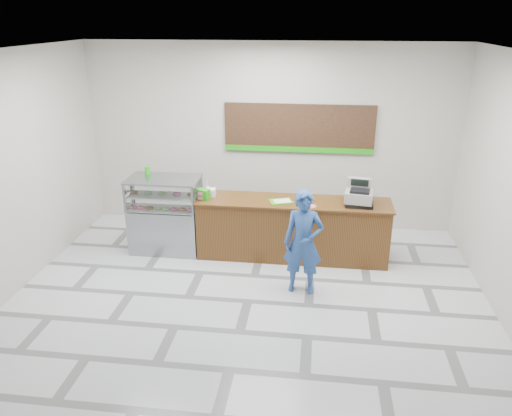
# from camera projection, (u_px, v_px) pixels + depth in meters

# --- Properties ---
(floor) EXTENTS (7.00, 7.00, 0.00)m
(floor) POSITION_uv_depth(u_px,v_px,m) (248.00, 301.00, 7.32)
(floor) COLOR silver
(floor) RESTS_ON ground
(back_wall) EXTENTS (7.00, 0.00, 7.00)m
(back_wall) POSITION_uv_depth(u_px,v_px,m) (270.00, 137.00, 9.46)
(back_wall) COLOR beige
(back_wall) RESTS_ON floor
(ceiling) EXTENTS (7.00, 7.00, 0.00)m
(ceiling) POSITION_uv_depth(u_px,v_px,m) (246.00, 52.00, 6.05)
(ceiling) COLOR silver
(ceiling) RESTS_ON back_wall
(sales_counter) EXTENTS (3.26, 0.76, 1.03)m
(sales_counter) POSITION_uv_depth(u_px,v_px,m) (292.00, 229.00, 8.50)
(sales_counter) COLOR brown
(sales_counter) RESTS_ON floor
(display_case) EXTENTS (1.22, 0.72, 1.33)m
(display_case) POSITION_uv_depth(u_px,v_px,m) (166.00, 214.00, 8.70)
(display_case) COLOR gray
(display_case) RESTS_ON floor
(menu_board) EXTENTS (2.80, 0.06, 0.90)m
(menu_board) POSITION_uv_depth(u_px,v_px,m) (299.00, 129.00, 9.29)
(menu_board) COLOR black
(menu_board) RESTS_ON back_wall
(cash_register) EXTENTS (0.50, 0.52, 0.42)m
(cash_register) POSITION_uv_depth(u_px,v_px,m) (359.00, 195.00, 8.11)
(cash_register) COLOR black
(cash_register) RESTS_ON sales_counter
(card_terminal) EXTENTS (0.10, 0.15, 0.04)m
(card_terminal) POSITION_uv_depth(u_px,v_px,m) (348.00, 204.00, 8.11)
(card_terminal) COLOR black
(card_terminal) RESTS_ON sales_counter
(serving_tray) EXTENTS (0.43, 0.37, 0.02)m
(serving_tray) POSITION_uv_depth(u_px,v_px,m) (281.00, 201.00, 8.26)
(serving_tray) COLOR #4AB51C
(serving_tray) RESTS_ON sales_counter
(napkin_box) EXTENTS (0.17, 0.17, 0.13)m
(napkin_box) POSITION_uv_depth(u_px,v_px,m) (211.00, 193.00, 8.49)
(napkin_box) COLOR white
(napkin_box) RESTS_ON sales_counter
(straw_cup) EXTENTS (0.08, 0.08, 0.12)m
(straw_cup) POSITION_uv_depth(u_px,v_px,m) (208.00, 190.00, 8.65)
(straw_cup) COLOR silver
(straw_cup) RESTS_ON sales_counter
(promo_box) EXTENTS (0.23, 0.19, 0.17)m
(promo_box) POSITION_uv_depth(u_px,v_px,m) (203.00, 194.00, 8.35)
(promo_box) COLOR #20A614
(promo_box) RESTS_ON sales_counter
(donut_decal) EXTENTS (0.17, 0.17, 0.00)m
(donut_decal) POSITION_uv_depth(u_px,v_px,m) (311.00, 206.00, 8.07)
(donut_decal) COLOR #EB5F8F
(donut_decal) RESTS_ON sales_counter
(green_cup_left) EXTENTS (0.08, 0.08, 0.12)m
(green_cup_left) POSITION_uv_depth(u_px,v_px,m) (147.00, 170.00, 8.68)
(green_cup_left) COLOR #20A614
(green_cup_left) RESTS_ON display_case
(green_cup_right) EXTENTS (0.09, 0.09, 0.14)m
(green_cup_right) POSITION_uv_depth(u_px,v_px,m) (148.00, 171.00, 8.65)
(green_cup_right) COLOR #20A614
(green_cup_right) RESTS_ON display_case
(customer) EXTENTS (0.60, 0.41, 1.60)m
(customer) POSITION_uv_depth(u_px,v_px,m) (303.00, 242.00, 7.34)
(customer) COLOR #274A8E
(customer) RESTS_ON floor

